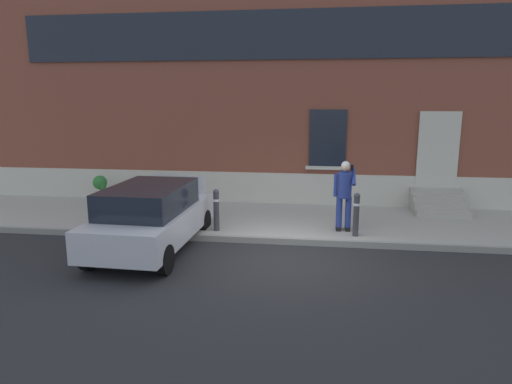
% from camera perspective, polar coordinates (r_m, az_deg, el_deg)
% --- Properties ---
extents(ground_plane, '(80.00, 80.00, 0.00)m').
position_cam_1_polar(ground_plane, '(9.82, 2.99, -8.29)').
color(ground_plane, '#232326').
extents(sidewalk, '(24.00, 3.60, 0.15)m').
position_cam_1_polar(sidewalk, '(12.46, 4.08, -3.61)').
color(sidewalk, '#99968E').
rests_on(sidewalk, ground).
extents(curb_edge, '(24.00, 0.12, 0.15)m').
position_cam_1_polar(curb_edge, '(10.68, 3.42, -6.21)').
color(curb_edge, gray).
rests_on(curb_edge, ground).
extents(building_facade, '(24.00, 1.52, 7.50)m').
position_cam_1_polar(building_facade, '(14.52, 4.99, 13.10)').
color(building_facade, brown).
rests_on(building_facade, ground).
extents(entrance_stoop, '(1.46, 1.28, 0.64)m').
position_cam_1_polar(entrance_stoop, '(14.09, 21.98, -1.33)').
color(entrance_stoop, '#9E998E').
rests_on(entrance_stoop, sidewalk).
extents(hatchback_car_silver, '(1.89, 4.11, 1.50)m').
position_cam_1_polar(hatchback_car_silver, '(10.37, -13.01, -2.95)').
color(hatchback_car_silver, '#B7B7BF').
rests_on(hatchback_car_silver, ground).
extents(bollard_near_person, '(0.15, 0.15, 1.04)m').
position_cam_1_polar(bollard_near_person, '(10.92, 12.56, -2.60)').
color(bollard_near_person, '#333338').
rests_on(bollard_near_person, sidewalk).
extents(bollard_far_left, '(0.15, 0.15, 1.04)m').
position_cam_1_polar(bollard_far_left, '(11.14, -5.04, -2.07)').
color(bollard_far_left, '#333338').
rests_on(bollard_far_left, sidewalk).
extents(person_on_phone, '(0.51, 0.48, 1.75)m').
position_cam_1_polar(person_on_phone, '(11.15, 11.12, 0.07)').
color(person_on_phone, navy).
rests_on(person_on_phone, sidewalk).
extents(planter_cream, '(0.44, 0.44, 0.86)m').
position_cam_1_polar(planter_cream, '(14.97, -19.05, 0.44)').
color(planter_cream, beige).
rests_on(planter_cream, sidewalk).
extents(planter_olive, '(0.44, 0.44, 0.86)m').
position_cam_1_polar(planter_olive, '(14.38, -12.27, 0.38)').
color(planter_olive, '#606B38').
rests_on(planter_olive, sidewalk).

